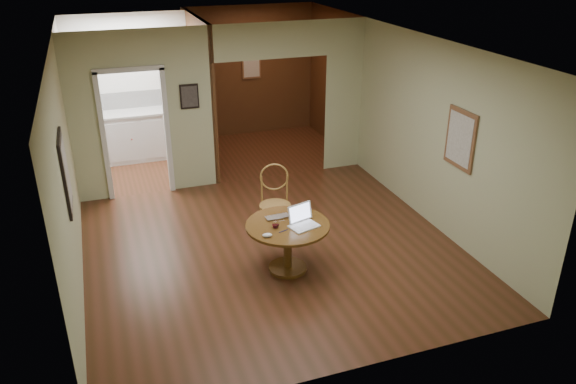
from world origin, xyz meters
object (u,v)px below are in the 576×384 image
object	(u,v)px
dining_table	(288,236)
closed_laptop	(279,218)
chair	(275,197)
open_laptop	(302,220)

from	to	relation	value
dining_table	closed_laptop	xyz separation A→B (m)	(-0.07, 0.16, 0.18)
dining_table	chair	bearing A→B (deg)	81.38
chair	open_laptop	xyz separation A→B (m)	(0.02, -1.04, 0.14)
chair	open_laptop	size ratio (longest dim) A/B	2.63
chair	closed_laptop	distance (m)	0.84
dining_table	open_laptop	xyz separation A→B (m)	(0.17, -0.07, 0.24)
open_laptop	closed_laptop	distance (m)	0.33
open_laptop	closed_laptop	bearing A→B (deg)	118.97
chair	closed_laptop	xyz separation A→B (m)	(-0.21, -0.81, 0.09)
closed_laptop	open_laptop	bearing A→B (deg)	-47.53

